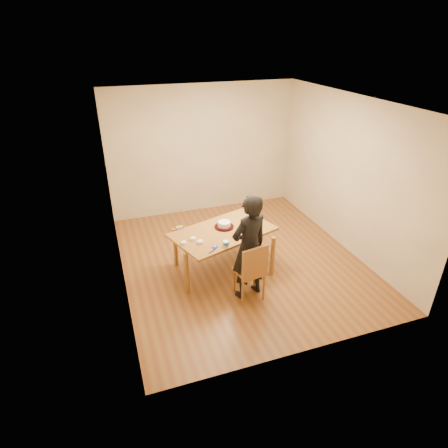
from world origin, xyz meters
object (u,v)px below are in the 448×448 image
object	(u,v)px
dining_table	(223,232)
cake_plate	(224,227)
dining_chair	(249,271)
cake	(224,224)
person	(249,248)

from	to	relation	value
dining_table	cake_plate	bearing A→B (deg)	43.73
dining_chair	cake	size ratio (longest dim) A/B	1.89
cake	person	size ratio (longest dim) A/B	0.13
dining_table	cake_plate	size ratio (longest dim) A/B	5.02
dining_table	person	world-z (taller)	person
cake_plate	cake	world-z (taller)	cake
person	cake_plate	bearing A→B (deg)	-98.93
dining_chair	person	world-z (taller)	person
dining_table	cake	bearing A→B (deg)	43.73
dining_table	dining_chair	size ratio (longest dim) A/B	4.02
cake_plate	cake	distance (m)	0.05
cake_plate	cake	bearing A→B (deg)	0.00
cake	person	xyz separation A→B (m)	(0.09, -0.84, 0.02)
cake_plate	person	xyz separation A→B (m)	(0.09, -0.84, 0.06)
dining_chair	cake	xyz separation A→B (m)	(-0.09, 0.89, 0.36)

